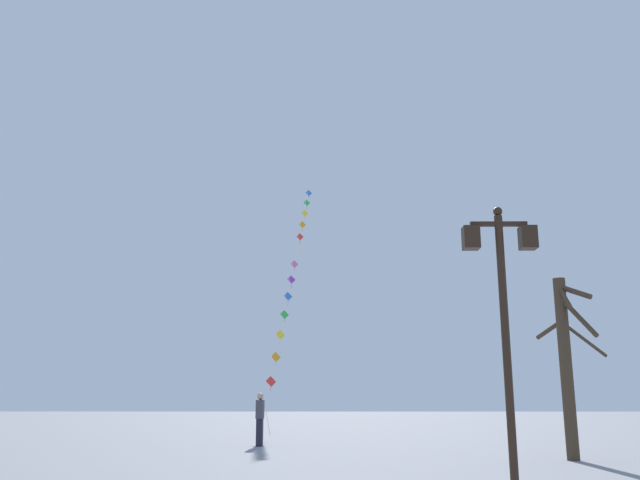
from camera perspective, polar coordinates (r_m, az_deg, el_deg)
ground_plane at (r=21.73m, az=2.64°, el=-17.20°), size 160.00×160.00×0.00m
twin_lantern_lamp_post at (r=12.06m, az=15.12°, el=-4.04°), size 1.27×0.28×4.77m
kite_train at (r=33.96m, az=-2.31°, el=-2.80°), size 1.42×17.06×14.60m
kite_flyer at (r=23.21m, az=-5.08°, el=-14.69°), size 0.26×0.61×1.71m
bare_tree at (r=18.75m, az=20.05°, el=-9.41°), size 1.79×1.80×4.60m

